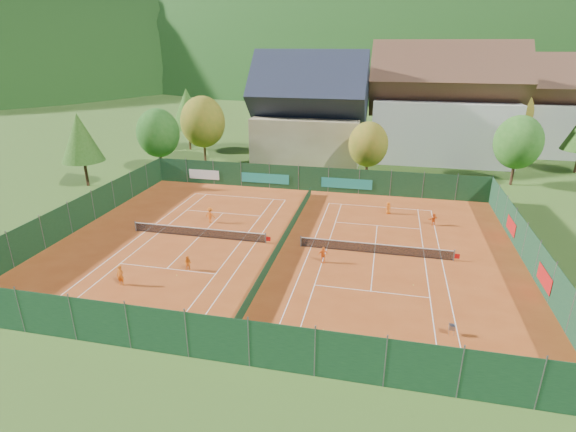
{
  "coord_description": "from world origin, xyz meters",
  "views": [
    {
      "loc": [
        8.3,
        -35.28,
        16.76
      ],
      "look_at": [
        0.0,
        2.0,
        2.0
      ],
      "focal_mm": 28.0,
      "sensor_mm": 36.0,
      "label": 1
    }
  ],
  "objects_px": {
    "chalet": "(310,117)",
    "ball_hopper": "(452,327)",
    "player_right_far_b": "(433,219)",
    "hotel_block_b": "(529,111)",
    "player_left_near": "(120,275)",
    "player_left_mid": "(188,263)",
    "hotel_block_a": "(442,110)",
    "player_left_far": "(210,215)",
    "player_right_far_a": "(388,208)",
    "player_right_near": "(323,255)"
  },
  "relations": [
    {
      "from": "chalet",
      "to": "player_left_near",
      "type": "distance_m",
      "value": 40.52
    },
    {
      "from": "hotel_block_a",
      "to": "player_left_far",
      "type": "height_order",
      "value": "hotel_block_a"
    },
    {
      "from": "chalet",
      "to": "player_left_far",
      "type": "relative_size",
      "value": 10.23
    },
    {
      "from": "player_left_mid",
      "to": "player_right_near",
      "type": "height_order",
      "value": "player_right_near"
    },
    {
      "from": "player_right_near",
      "to": "chalet",
      "type": "bearing_deg",
      "value": 83.75
    },
    {
      "from": "player_left_mid",
      "to": "player_left_far",
      "type": "relative_size",
      "value": 0.78
    },
    {
      "from": "hotel_block_b",
      "to": "player_left_mid",
      "type": "distance_m",
      "value": 62.25
    },
    {
      "from": "chalet",
      "to": "ball_hopper",
      "type": "distance_m",
      "value": 44.04
    },
    {
      "from": "chalet",
      "to": "player_left_far",
      "type": "distance_m",
      "value": 27.51
    },
    {
      "from": "hotel_block_a",
      "to": "player_left_near",
      "type": "distance_m",
      "value": 52.84
    },
    {
      "from": "player_right_far_b",
      "to": "player_right_far_a",
      "type": "bearing_deg",
      "value": -66.92
    },
    {
      "from": "player_left_mid",
      "to": "player_right_near",
      "type": "distance_m",
      "value": 10.78
    },
    {
      "from": "chalet",
      "to": "player_left_mid",
      "type": "bearing_deg",
      "value": -95.05
    },
    {
      "from": "hotel_block_a",
      "to": "ball_hopper",
      "type": "relative_size",
      "value": 27.0
    },
    {
      "from": "player_left_far",
      "to": "player_right_far_a",
      "type": "bearing_deg",
      "value": -150.13
    },
    {
      "from": "player_left_near",
      "to": "hotel_block_b",
      "type": "bearing_deg",
      "value": 54.42
    },
    {
      "from": "ball_hopper",
      "to": "hotel_block_a",
      "type": "bearing_deg",
      "value": 86.39
    },
    {
      "from": "chalet",
      "to": "ball_hopper",
      "type": "relative_size",
      "value": 20.25
    },
    {
      "from": "hotel_block_a",
      "to": "chalet",
      "type": "bearing_deg",
      "value": -162.47
    },
    {
      "from": "chalet",
      "to": "player_right_far_b",
      "type": "height_order",
      "value": "chalet"
    },
    {
      "from": "hotel_block_b",
      "to": "ball_hopper",
      "type": "relative_size",
      "value": 21.6
    },
    {
      "from": "ball_hopper",
      "to": "player_right_far_b",
      "type": "height_order",
      "value": "player_right_far_b"
    },
    {
      "from": "player_right_near",
      "to": "player_right_far_a",
      "type": "distance_m",
      "value": 13.57
    },
    {
      "from": "player_right_far_b",
      "to": "chalet",
      "type": "bearing_deg",
      "value": -93.64
    },
    {
      "from": "player_right_near",
      "to": "player_left_mid",
      "type": "bearing_deg",
      "value": -178.48
    },
    {
      "from": "hotel_block_b",
      "to": "ball_hopper",
      "type": "height_order",
      "value": "hotel_block_b"
    },
    {
      "from": "player_left_near",
      "to": "hotel_block_a",
      "type": "bearing_deg",
      "value": 61.43
    },
    {
      "from": "hotel_block_a",
      "to": "player_right_near",
      "type": "xyz_separation_m",
      "value": [
        -12.06,
        -38.63,
        -6.69
      ]
    },
    {
      "from": "player_left_mid",
      "to": "player_right_near",
      "type": "relative_size",
      "value": 0.89
    },
    {
      "from": "hotel_block_a",
      "to": "ball_hopper",
      "type": "distance_m",
      "value": 47.14
    },
    {
      "from": "player_right_far_b",
      "to": "hotel_block_b",
      "type": "bearing_deg",
      "value": -154.62
    },
    {
      "from": "player_left_far",
      "to": "hotel_block_b",
      "type": "bearing_deg",
      "value": -123.76
    },
    {
      "from": "player_left_near",
      "to": "player_left_far",
      "type": "height_order",
      "value": "player_left_far"
    },
    {
      "from": "hotel_block_b",
      "to": "player_right_far_b",
      "type": "xyz_separation_m",
      "value": [
        -16.66,
        -36.25,
        -6.0
      ]
    },
    {
      "from": "player_left_near",
      "to": "player_left_mid",
      "type": "distance_m",
      "value": 5.04
    },
    {
      "from": "player_left_near",
      "to": "player_right_near",
      "type": "height_order",
      "value": "player_left_near"
    },
    {
      "from": "ball_hopper",
      "to": "player_left_mid",
      "type": "relative_size",
      "value": 0.65
    },
    {
      "from": "hotel_block_b",
      "to": "player_left_far",
      "type": "height_order",
      "value": "hotel_block_b"
    },
    {
      "from": "player_left_mid",
      "to": "player_right_far_b",
      "type": "xyz_separation_m",
      "value": [
        19.55,
        14.03,
        0.01
      ]
    },
    {
      "from": "player_left_far",
      "to": "player_right_far_b",
      "type": "height_order",
      "value": "player_left_far"
    },
    {
      "from": "chalet",
      "to": "player_right_far_a",
      "type": "bearing_deg",
      "value": -59.12
    },
    {
      "from": "hotel_block_b",
      "to": "player_left_near",
      "type": "xyz_separation_m",
      "value": [
        -40.1,
        -53.47,
        -5.83
      ]
    },
    {
      "from": "hotel_block_b",
      "to": "ball_hopper",
      "type": "bearing_deg",
      "value": -107.25
    },
    {
      "from": "chalet",
      "to": "hotel_block_a",
      "type": "xyz_separation_m",
      "value": [
        19.0,
        6.0,
        0.76
      ]
    },
    {
      "from": "chalet",
      "to": "player_right_far_b",
      "type": "bearing_deg",
      "value": -53.7
    },
    {
      "from": "hotel_block_a",
      "to": "player_right_near",
      "type": "distance_m",
      "value": 41.01
    },
    {
      "from": "player_left_far",
      "to": "player_right_near",
      "type": "bearing_deg",
      "value": 162.61
    },
    {
      "from": "hotel_block_b",
      "to": "player_left_far",
      "type": "distance_m",
      "value": 55.94
    },
    {
      "from": "player_left_far",
      "to": "player_right_far_a",
      "type": "relative_size",
      "value": 1.22
    },
    {
      "from": "player_right_near",
      "to": "player_right_far_b",
      "type": "relative_size",
      "value": 1.11
    }
  ]
}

